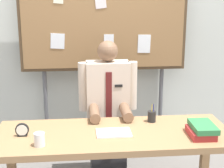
{
  "coord_description": "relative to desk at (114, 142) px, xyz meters",
  "views": [
    {
      "loc": [
        -0.26,
        -2.48,
        1.76
      ],
      "look_at": [
        0.0,
        0.18,
        1.07
      ],
      "focal_mm": 54.4,
      "sensor_mm": 36.0,
      "label": 1
    }
  ],
  "objects": [
    {
      "name": "back_wall",
      "position": [
        0.0,
        1.22,
        0.71
      ],
      "size": [
        6.4,
        0.08,
        2.7
      ],
      "primitive_type": "cube",
      "color": "silver",
      "rests_on": "ground_plane"
    },
    {
      "name": "book_stack",
      "position": [
        0.66,
        -0.13,
        0.14
      ],
      "size": [
        0.2,
        0.28,
        0.1
      ],
      "color": "#B22D2D",
      "rests_on": "desk"
    },
    {
      "name": "person",
      "position": [
        0.0,
        0.58,
        0.0
      ],
      "size": [
        0.55,
        0.56,
        1.37
      ],
      "color": "#2D2D33",
      "rests_on": "ground_plane"
    },
    {
      "name": "coffee_mug",
      "position": [
        -0.56,
        -0.19,
        0.14
      ],
      "size": [
        0.08,
        0.08,
        0.1
      ],
      "primitive_type": "cylinder",
      "color": "white",
      "rests_on": "desk"
    },
    {
      "name": "desk",
      "position": [
        0.0,
        0.0,
        0.0
      ],
      "size": [
        1.87,
        0.7,
        0.72
      ],
      "color": "#9E754C",
      "rests_on": "ground_plane"
    },
    {
      "name": "desk_clock",
      "position": [
        -0.71,
        -0.0,
        0.13
      ],
      "size": [
        0.1,
        0.04,
        0.1
      ],
      "color": "black",
      "rests_on": "desk"
    },
    {
      "name": "pen_holder",
      "position": [
        0.34,
        0.2,
        0.14
      ],
      "size": [
        0.07,
        0.07,
        0.16
      ],
      "color": "#262626",
      "rests_on": "desk"
    },
    {
      "name": "bulletin_board",
      "position": [
        -0.0,
        1.02,
        0.86
      ],
      "size": [
        1.72,
        0.09,
        2.03
      ],
      "color": "#4C3823",
      "rests_on": "ground_plane"
    },
    {
      "name": "open_notebook",
      "position": [
        -0.01,
        -0.02,
        0.09
      ],
      "size": [
        0.27,
        0.19,
        0.01
      ],
      "primitive_type": "cube",
      "rotation": [
        0.0,
        0.0,
        -0.0
      ],
      "color": "white",
      "rests_on": "desk"
    }
  ]
}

